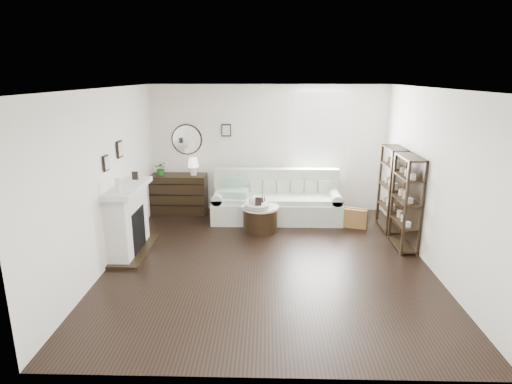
{
  "coord_description": "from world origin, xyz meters",
  "views": [
    {
      "loc": [
        -0.03,
        -6.33,
        2.9
      ],
      "look_at": [
        -0.22,
        0.8,
        0.93
      ],
      "focal_mm": 30.0,
      "sensor_mm": 36.0,
      "label": 1
    }
  ],
  "objects_px": {
    "dresser": "(178,194)",
    "pedestal_table": "(257,206)",
    "sofa": "(276,203)",
    "drum_table": "(260,218)"
  },
  "relations": [
    {
      "from": "pedestal_table",
      "to": "sofa",
      "type": "bearing_deg",
      "value": 65.62
    },
    {
      "from": "drum_table",
      "to": "pedestal_table",
      "type": "bearing_deg",
      "value": -116.2
    },
    {
      "from": "dresser",
      "to": "pedestal_table",
      "type": "xyz_separation_m",
      "value": [
        1.74,
        -1.21,
        0.11
      ]
    },
    {
      "from": "dresser",
      "to": "drum_table",
      "type": "xyz_separation_m",
      "value": [
        1.8,
        -1.1,
        -0.17
      ]
    },
    {
      "from": "dresser",
      "to": "pedestal_table",
      "type": "distance_m",
      "value": 2.13
    },
    {
      "from": "dresser",
      "to": "pedestal_table",
      "type": "height_order",
      "value": "dresser"
    },
    {
      "from": "pedestal_table",
      "to": "dresser",
      "type": "bearing_deg",
      "value": 145.2
    },
    {
      "from": "sofa",
      "to": "dresser",
      "type": "distance_m",
      "value": 2.15
    },
    {
      "from": "sofa",
      "to": "pedestal_table",
      "type": "relative_size",
      "value": 4.49
    },
    {
      "from": "dresser",
      "to": "drum_table",
      "type": "bearing_deg",
      "value": -31.43
    }
  ]
}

